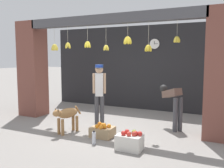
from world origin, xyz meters
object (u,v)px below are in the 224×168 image
fruit_crate_apples (130,141)px  water_bottle (94,138)px  dog (67,115)px  wall_clock (155,44)px  shopkeeper (99,90)px  worker_stooping (173,101)px  fruit_crate_oranges (103,131)px

fruit_crate_apples → water_bottle: (-0.78, -0.03, -0.04)m
dog → wall_clock: wall_clock is taller
dog → shopkeeper: 1.10m
worker_stooping → fruit_crate_apples: (-0.42, -1.78, -0.54)m
fruit_crate_apples → dog: bearing=168.7°
worker_stooping → wall_clock: 2.64m
dog → shopkeeper: bearing=171.3°
water_bottle → dog: bearing=158.7°
dog → worker_stooping: 2.60m
fruit_crate_oranges → water_bottle: fruit_crate_oranges is taller
fruit_crate_apples → water_bottle: bearing=-178.1°
dog → fruit_crate_oranges: dog is taller
worker_stooping → water_bottle: 2.25m
shopkeeper → fruit_crate_apples: bearing=111.8°
dog → worker_stooping: worker_stooping is taller
wall_clock → fruit_crate_apples: bearing=-80.3°
fruit_crate_apples → water_bottle: fruit_crate_apples is taller
fruit_crate_oranges → fruit_crate_apples: 0.97m
water_bottle → shopkeeper: bearing=114.3°
shopkeeper → worker_stooping: 1.87m
water_bottle → wall_clock: (0.16, 3.71, 2.08)m
dog → worker_stooping: (2.15, 1.44, 0.28)m
fruit_crate_oranges → water_bottle: 0.50m
fruit_crate_oranges → fruit_crate_apples: bearing=-28.9°
fruit_crate_oranges → water_bottle: bearing=-82.7°
water_bottle → fruit_crate_apples: bearing=1.9°
shopkeeper → wall_clock: (0.73, 2.43, 1.28)m
fruit_crate_oranges → wall_clock: wall_clock is taller
dog → fruit_crate_oranges: 0.95m
shopkeeper → wall_clock: wall_clock is taller
water_bottle → fruit_crate_oranges: bearing=97.3°
dog → wall_clock: (1.10, 3.33, 1.78)m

